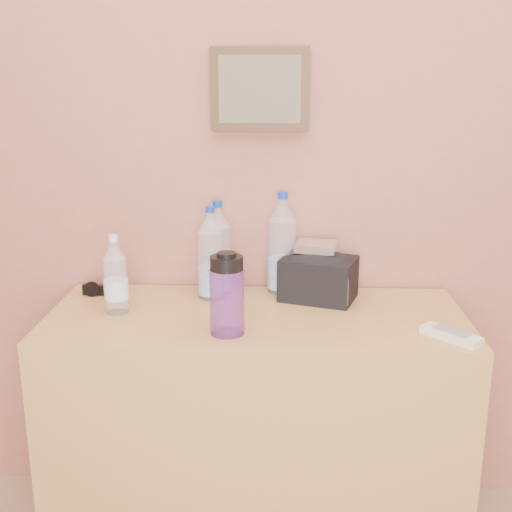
# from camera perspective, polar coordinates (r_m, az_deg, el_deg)

# --- Properties ---
(picture_frame) EXTENTS (0.30, 0.03, 0.25)m
(picture_frame) POSITION_cam_1_polar(r_m,az_deg,el_deg) (2.02, 0.34, 14.60)
(picture_frame) COLOR #382311
(picture_frame) RESTS_ON room_shell
(dresser) EXTENTS (1.22, 0.51, 0.77)m
(dresser) POSITION_cam_1_polar(r_m,az_deg,el_deg) (2.06, 0.02, -15.13)
(dresser) COLOR #AD7C4E
(dresser) RESTS_ON ground
(pet_large_a) EXTENTS (0.08, 0.08, 0.29)m
(pet_large_a) POSITION_cam_1_polar(r_m,az_deg,el_deg) (1.99, -4.02, -0.17)
(pet_large_a) COLOR silver
(pet_large_a) RESTS_ON dresser
(pet_large_b) EXTENTS (0.09, 0.09, 0.33)m
(pet_large_b) POSITION_cam_1_polar(r_m,az_deg,el_deg) (2.04, 2.34, 0.67)
(pet_large_b) COLOR silver
(pet_large_b) RESTS_ON dresser
(pet_large_c) EXTENTS (0.08, 0.08, 0.30)m
(pet_large_c) POSITION_cam_1_polar(r_m,az_deg,el_deg) (2.04, -3.39, 0.28)
(pet_large_c) COLOR white
(pet_large_c) RESTS_ON dresser
(pet_small) EXTENTS (0.07, 0.07, 0.23)m
(pet_small) POSITION_cam_1_polar(r_m,az_deg,el_deg) (1.91, -12.37, -2.01)
(pet_small) COLOR white
(pet_small) RESTS_ON dresser
(nalgene_bottle) EXTENTS (0.09, 0.09, 0.23)m
(nalgene_bottle) POSITION_cam_1_polar(r_m,az_deg,el_deg) (1.72, -2.60, -3.41)
(nalgene_bottle) COLOR #682B88
(nalgene_bottle) RESTS_ON dresser
(sunglasses) EXTENTS (0.14, 0.06, 0.03)m
(sunglasses) POSITION_cam_1_polar(r_m,az_deg,el_deg) (2.10, -13.44, -2.96)
(sunglasses) COLOR black
(sunglasses) RESTS_ON dresser
(ac_remote) EXTENTS (0.15, 0.15, 0.02)m
(ac_remote) POSITION_cam_1_polar(r_m,az_deg,el_deg) (1.79, 16.96, -6.76)
(ac_remote) COLOR silver
(ac_remote) RESTS_ON dresser
(toiletry_bag) EXTENTS (0.26, 0.22, 0.15)m
(toiletry_bag) POSITION_cam_1_polar(r_m,az_deg,el_deg) (2.00, 5.58, -1.77)
(toiletry_bag) COLOR black
(toiletry_bag) RESTS_ON dresser
(foil_packet) EXTENTS (0.14, 0.13, 0.03)m
(foil_packet) POSITION_cam_1_polar(r_m,az_deg,el_deg) (2.00, 5.38, 0.85)
(foil_packet) COLOR silver
(foil_packet) RESTS_ON toiletry_bag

